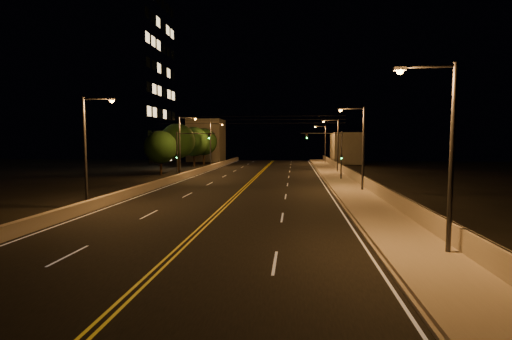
# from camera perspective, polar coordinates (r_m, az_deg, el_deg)

# --- Properties ---
(ground) EXTENTS (160.00, 160.00, 0.00)m
(ground) POSITION_cam_1_polar(r_m,az_deg,el_deg) (15.22, -15.20, -14.86)
(ground) COLOR black
(ground) RESTS_ON ground
(road) EXTENTS (18.00, 120.00, 0.02)m
(road) POSITION_cam_1_polar(r_m,az_deg,el_deg) (34.15, -3.00, -3.87)
(road) COLOR black
(road) RESTS_ON ground
(sidewalk) EXTENTS (3.60, 120.00, 0.30)m
(sidewalk) POSITION_cam_1_polar(r_m,az_deg,el_deg) (34.17, 15.24, -3.79)
(sidewalk) COLOR gray
(sidewalk) RESTS_ON ground
(curb) EXTENTS (0.14, 120.00, 0.15)m
(curb) POSITION_cam_1_polar(r_m,az_deg,el_deg) (33.93, 12.11, -3.91)
(curb) COLOR gray
(curb) RESTS_ON ground
(parapet_wall) EXTENTS (0.30, 120.00, 1.00)m
(parapet_wall) POSITION_cam_1_polar(r_m,az_deg,el_deg) (34.39, 17.98, -2.70)
(parapet_wall) COLOR #A59989
(parapet_wall) RESTS_ON sidewalk
(jersey_barrier) EXTENTS (0.45, 120.00, 0.80)m
(jersey_barrier) POSITION_cam_1_polar(r_m,az_deg,el_deg) (36.65, -17.32, -2.88)
(jersey_barrier) COLOR #A59989
(jersey_barrier) RESTS_ON ground
(distant_building_right) EXTENTS (6.00, 10.00, 6.70)m
(distant_building_right) POSITION_cam_1_polar(r_m,az_deg,el_deg) (83.58, 13.70, 3.30)
(distant_building_right) COLOR gray
(distant_building_right) RESTS_ON ground
(distant_building_left) EXTENTS (8.00, 8.00, 10.04)m
(distant_building_left) POSITION_cam_1_polar(r_m,az_deg,el_deg) (90.61, -7.64, 4.53)
(distant_building_left) COLOR gray
(distant_building_left) RESTS_ON ground
(parapet_rail) EXTENTS (0.06, 120.00, 0.06)m
(parapet_rail) POSITION_cam_1_polar(r_m,az_deg,el_deg) (34.33, 18.00, -1.83)
(parapet_rail) COLOR black
(parapet_rail) RESTS_ON parapet_wall
(lane_markings) EXTENTS (17.32, 116.00, 0.00)m
(lane_markings) POSITION_cam_1_polar(r_m,az_deg,el_deg) (34.08, -3.02, -3.87)
(lane_markings) COLOR silver
(lane_markings) RESTS_ON road
(streetlight_0) EXTENTS (2.55, 0.28, 8.21)m
(streetlight_0) POSITION_cam_1_polar(r_m,az_deg,el_deg) (17.34, 27.03, 3.33)
(streetlight_0) COLOR #2D2D33
(streetlight_0) RESTS_ON ground
(streetlight_1) EXTENTS (2.55, 0.28, 8.21)m
(streetlight_1) POSITION_cam_1_polar(r_m,az_deg,el_deg) (36.83, 15.72, 4.05)
(streetlight_1) COLOR #2D2D33
(streetlight_1) RESTS_ON ground
(streetlight_2) EXTENTS (2.55, 0.28, 8.21)m
(streetlight_2) POSITION_cam_1_polar(r_m,az_deg,el_deg) (57.69, 12.18, 4.25)
(streetlight_2) COLOR #2D2D33
(streetlight_2) RESTS_ON ground
(streetlight_3) EXTENTS (2.55, 0.28, 8.21)m
(streetlight_3) POSITION_cam_1_polar(r_m,az_deg,el_deg) (80.85, 10.40, 4.34)
(streetlight_3) COLOR #2D2D33
(streetlight_3) RESTS_ON ground
(streetlight_4) EXTENTS (2.55, 0.28, 8.21)m
(streetlight_4) POSITION_cam_1_polar(r_m,az_deg,el_deg) (30.11, -24.35, 3.74)
(streetlight_4) COLOR #2D2D33
(streetlight_4) RESTS_ON ground
(streetlight_5) EXTENTS (2.55, 0.28, 8.21)m
(streetlight_5) POSITION_cam_1_polar(r_m,az_deg,el_deg) (51.09, -11.34, 4.23)
(streetlight_5) COLOR #2D2D33
(streetlight_5) RESTS_ON ground
(streetlight_6) EXTENTS (2.55, 0.28, 8.21)m
(streetlight_6) POSITION_cam_1_polar(r_m,az_deg,el_deg) (68.95, -6.77, 4.35)
(streetlight_6) COLOR #2D2D33
(streetlight_6) RESTS_ON ground
(traffic_signal_right) EXTENTS (5.11, 0.31, 6.11)m
(traffic_signal_right) POSITION_cam_1_polar(r_m,az_deg,el_deg) (46.64, 11.79, 3.05)
(traffic_signal_right) COLOR #2D2D33
(traffic_signal_right) RESTS_ON ground
(traffic_signal_left) EXTENTS (5.11, 0.31, 6.11)m
(traffic_signal_left) POSITION_cam_1_polar(r_m,az_deg,el_deg) (48.48, -10.93, 3.12)
(traffic_signal_left) COLOR #2D2D33
(traffic_signal_left) RESTS_ON ground
(overhead_wires) EXTENTS (22.00, 0.03, 0.83)m
(overhead_wires) POSITION_cam_1_polar(r_m,az_deg,el_deg) (43.25, -1.06, 7.72)
(overhead_wires) COLOR black
(building_tower) EXTENTS (24.00, 15.00, 32.10)m
(building_tower) POSITION_cam_1_polar(r_m,az_deg,el_deg) (73.51, -23.32, 12.38)
(building_tower) COLOR gray
(building_tower) RESTS_ON ground
(tree_0) EXTENTS (4.73, 4.73, 6.42)m
(tree_0) POSITION_cam_1_polar(r_m,az_deg,el_deg) (55.32, -14.47, 3.41)
(tree_0) COLOR black
(tree_0) RESTS_ON ground
(tree_1) EXTENTS (5.75, 5.75, 7.79)m
(tree_1) POSITION_cam_1_polar(r_m,az_deg,el_deg) (62.37, -11.98, 4.37)
(tree_1) COLOR black
(tree_1) RESTS_ON ground
(tree_2) EXTENTS (5.61, 5.61, 7.60)m
(tree_2) POSITION_cam_1_polar(r_m,az_deg,el_deg) (71.91, -9.56, 4.33)
(tree_2) COLOR black
(tree_2) RESTS_ON ground
(tree_3) EXTENTS (5.55, 5.55, 7.52)m
(tree_3) POSITION_cam_1_polar(r_m,az_deg,el_deg) (76.75, -8.07, 4.32)
(tree_3) COLOR black
(tree_3) RESTS_ON ground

